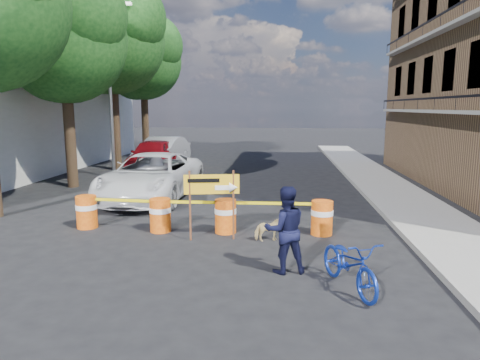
% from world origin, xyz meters
% --- Properties ---
extents(ground, '(120.00, 120.00, 0.00)m').
position_xyz_m(ground, '(0.00, 0.00, 0.00)').
color(ground, black).
rests_on(ground, ground).
extents(sidewalk_east, '(2.40, 40.00, 0.15)m').
position_xyz_m(sidewalk_east, '(6.20, 6.00, 0.07)').
color(sidewalk_east, gray).
rests_on(sidewalk_east, ground).
extents(tree_mid_a, '(5.25, 5.00, 8.68)m').
position_xyz_m(tree_mid_a, '(-6.74, 7.00, 6.01)').
color(tree_mid_a, '#332316').
rests_on(tree_mid_a, ground).
extents(tree_mid_b, '(5.67, 5.40, 9.62)m').
position_xyz_m(tree_mid_b, '(-6.73, 12.00, 6.71)').
color(tree_mid_b, '#332316').
rests_on(tree_mid_b, ground).
extents(tree_far, '(5.04, 4.80, 8.84)m').
position_xyz_m(tree_far, '(-6.74, 17.00, 6.22)').
color(tree_far, '#332316').
rests_on(tree_far, ground).
extents(streetlamp, '(1.25, 0.18, 8.00)m').
position_xyz_m(streetlamp, '(-5.93, 9.50, 4.38)').
color(streetlamp, gray).
rests_on(streetlamp, ground).
extents(barrel_far_left, '(0.58, 0.58, 0.90)m').
position_xyz_m(barrel_far_left, '(-3.45, 1.10, 0.47)').
color(barrel_far_left, '#D0400C').
rests_on(barrel_far_left, ground).
extents(barrel_mid_left, '(0.58, 0.58, 0.90)m').
position_xyz_m(barrel_mid_left, '(-1.32, 0.95, 0.47)').
color(barrel_mid_left, '#D0400C').
rests_on(barrel_mid_left, ground).
extents(barrel_mid_right, '(0.58, 0.58, 0.90)m').
position_xyz_m(barrel_mid_right, '(0.44, 1.00, 0.47)').
color(barrel_mid_right, '#D0400C').
rests_on(barrel_mid_right, ground).
extents(barrel_far_right, '(0.58, 0.58, 0.90)m').
position_xyz_m(barrel_far_right, '(2.98, 1.06, 0.47)').
color(barrel_far_right, '#D0400C').
rests_on(barrel_far_right, ground).
extents(detour_sign, '(1.36, 0.36, 1.77)m').
position_xyz_m(detour_sign, '(0.35, 0.37, 1.29)').
color(detour_sign, '#592D19').
rests_on(detour_sign, ground).
extents(pedestrian, '(0.99, 0.85, 1.78)m').
position_xyz_m(pedestrian, '(1.99, -1.63, 0.89)').
color(pedestrian, black).
rests_on(pedestrian, ground).
extents(bicycle, '(0.98, 1.17, 1.90)m').
position_xyz_m(bicycle, '(3.15, -2.38, 0.95)').
color(bicycle, '#132E9C').
rests_on(bicycle, ground).
extents(dog, '(0.76, 0.53, 0.59)m').
position_xyz_m(dog, '(1.61, 0.37, 0.29)').
color(dog, tan).
rests_on(dog, ground).
extents(suv_white, '(2.98, 6.01, 1.64)m').
position_xyz_m(suv_white, '(-2.80, 5.11, 0.82)').
color(suv_white, silver).
rests_on(suv_white, ground).
extents(sedan_red, '(2.20, 4.99, 1.67)m').
position_xyz_m(sedan_red, '(-4.80, 11.83, 0.83)').
color(sedan_red, maroon).
rests_on(sedan_red, ground).
extents(sedan_silver, '(2.22, 5.17, 1.66)m').
position_xyz_m(sedan_silver, '(-4.75, 13.59, 0.83)').
color(sedan_silver, silver).
rests_on(sedan_silver, ground).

